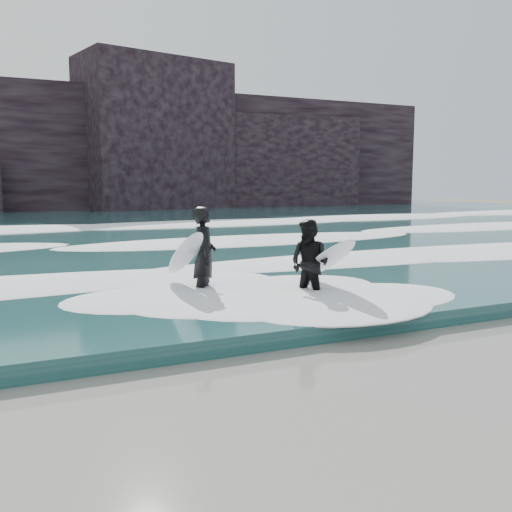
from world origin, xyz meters
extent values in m
plane|color=olive|center=(0.00, 0.00, 0.00)|extent=(120.00, 120.00, 0.00)
cube|color=#1D4B4A|center=(0.00, 29.00, 0.15)|extent=(90.00, 52.00, 0.30)
cube|color=black|center=(0.00, 46.00, 5.00)|extent=(70.00, 9.00, 10.00)
ellipsoid|color=white|center=(0.00, 9.00, 0.40)|extent=(60.00, 3.20, 0.20)
ellipsoid|color=white|center=(0.00, 16.00, 0.42)|extent=(60.00, 4.00, 0.24)
ellipsoid|color=white|center=(0.00, 25.00, 0.45)|extent=(60.00, 4.80, 0.30)
imported|color=black|center=(0.03, 6.74, 0.99)|extent=(0.69, 0.84, 1.98)
ellipsoid|color=white|center=(-0.37, 6.79, 1.03)|extent=(0.56, 1.64, 1.10)
imported|color=black|center=(1.74, 5.40, 0.88)|extent=(0.98, 1.06, 1.75)
ellipsoid|color=white|center=(2.16, 5.40, 0.94)|extent=(0.95, 2.25, 1.11)
camera|label=1|loc=(-3.96, -4.25, 2.48)|focal=40.00mm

